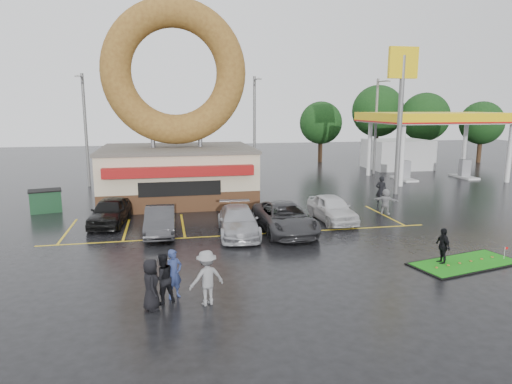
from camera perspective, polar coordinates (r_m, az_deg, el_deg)
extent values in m
plane|color=black|center=(20.23, 0.17, -7.98)|extent=(120.00, 120.00, 0.00)
cube|color=#472B19|center=(32.33, -9.67, 0.08)|extent=(10.00, 8.00, 1.20)
cube|color=beige|center=(32.06, -9.77, 3.16)|extent=(10.00, 8.00, 2.30)
cube|color=#59544C|center=(31.92, -9.84, 5.38)|extent=(10.20, 8.20, 0.20)
cube|color=maroon|center=(27.77, -9.52, 2.53)|extent=(9.00, 0.60, 0.60)
cylinder|color=slate|center=(31.87, -12.78, 6.53)|extent=(0.30, 0.30, 1.20)
cylinder|color=slate|center=(31.95, -6.99, 6.72)|extent=(0.30, 0.30, 1.20)
torus|color=brown|center=(31.87, -10.14, 14.55)|extent=(9.60, 2.00, 9.60)
cylinder|color=silver|center=(38.87, 17.77, 4.33)|extent=(0.40, 0.40, 5.00)
cylinder|color=silver|center=(44.58, 29.12, 4.25)|extent=(0.40, 0.40, 5.00)
cylinder|color=silver|center=(44.18, 14.01, 5.24)|extent=(0.40, 0.40, 5.00)
cylinder|color=silver|center=(49.28, 24.63, 5.12)|extent=(0.40, 0.40, 5.00)
cube|color=silver|center=(43.83, 21.85, 8.35)|extent=(12.00, 8.00, 0.50)
cube|color=yellow|center=(43.83, 21.88, 8.74)|extent=(12.30, 8.30, 0.70)
cube|color=#99999E|center=(42.63, 18.06, 2.67)|extent=(0.90, 0.60, 1.60)
cube|color=#99999E|center=(45.86, 24.62, 2.75)|extent=(0.90, 0.60, 1.60)
cube|color=silver|center=(50.09, 17.21, 4.54)|extent=(6.00, 5.00, 3.00)
cylinder|color=slate|center=(35.10, 17.49, 7.81)|extent=(0.36, 0.36, 10.00)
cube|color=yellow|center=(35.20, 17.92, 15.14)|extent=(2.20, 0.30, 2.20)
cylinder|color=slate|center=(39.32, -20.51, 7.16)|extent=(0.24, 0.24, 9.00)
cylinder|color=slate|center=(38.35, -21.16, 13.34)|extent=(0.12, 2.00, 0.12)
cube|color=slate|center=(37.36, -21.42, 13.33)|extent=(0.40, 0.18, 0.12)
cylinder|color=slate|center=(40.59, -0.19, 7.92)|extent=(0.24, 0.24, 9.00)
cylinder|color=slate|center=(39.62, 0.09, 13.93)|extent=(0.12, 2.00, 0.12)
cube|color=slate|center=(38.64, 0.39, 13.94)|extent=(0.40, 0.18, 0.12)
cylinder|color=slate|center=(45.38, 14.74, 7.87)|extent=(0.24, 0.24, 9.00)
cylinder|color=slate|center=(44.50, 15.58, 13.20)|extent=(0.12, 2.00, 0.12)
cube|color=slate|center=(43.60, 16.18, 13.16)|extent=(0.40, 0.18, 0.12)
cylinder|color=#332114|center=(57.39, 20.13, 5.03)|extent=(0.50, 0.50, 2.88)
sphere|color=black|center=(57.18, 20.37, 8.78)|extent=(5.60, 5.60, 5.60)
cylinder|color=#332114|center=(59.15, 26.11, 4.57)|extent=(0.50, 0.50, 2.52)
sphere|color=black|center=(58.95, 26.38, 7.75)|extent=(4.90, 4.90, 4.90)
cylinder|color=#332114|center=(58.96, 14.78, 5.64)|extent=(0.50, 0.50, 3.24)
sphere|color=black|center=(58.76, 14.98, 9.75)|extent=(6.30, 6.30, 6.30)
cylinder|color=#332114|center=(54.07, 8.02, 5.08)|extent=(0.50, 0.50, 2.52)
sphere|color=black|center=(53.85, 8.11, 8.56)|extent=(4.90, 4.90, 4.90)
imported|color=black|center=(26.44, -17.79, -2.33)|extent=(2.31, 4.59, 1.50)
imported|color=#303032|center=(23.85, -11.90, -3.55)|extent=(1.59, 4.29, 1.40)
imported|color=#A4A4A9|center=(23.29, -2.25, -3.66)|extent=(2.31, 4.98, 1.41)
imported|color=#323235|center=(23.77, 3.59, -3.25)|extent=(2.69, 5.53, 1.51)
imported|color=silver|center=(26.29, 9.47, -2.03)|extent=(1.95, 4.47, 1.50)
imported|color=navy|center=(16.02, -10.21, -10.03)|extent=(0.75, 0.69, 1.71)
imported|color=black|center=(15.72, -11.64, -10.52)|extent=(1.02, 0.92, 1.71)
imported|color=gray|center=(15.33, -6.19, -10.61)|extent=(1.36, 1.04, 1.85)
imported|color=black|center=(15.30, -13.00, -11.20)|extent=(0.66, 0.90, 1.69)
imported|color=black|center=(20.51, 22.30, -6.28)|extent=(0.39, 0.91, 1.54)
imported|color=#959597|center=(28.73, 15.90, -1.14)|extent=(1.45, 1.24, 1.57)
imported|color=black|center=(31.21, 15.37, 0.15)|extent=(0.84, 0.76, 1.93)
cube|color=#163B21|center=(31.16, -24.81, -1.07)|extent=(2.04, 1.60, 1.30)
cube|color=black|center=(21.10, 24.68, -8.12)|extent=(5.00, 3.00, 0.05)
cube|color=#1A7D14|center=(21.09, 24.69, -8.04)|extent=(4.75, 2.75, 0.03)
cylinder|color=silver|center=(22.27, 28.63, -6.71)|extent=(0.02, 0.02, 0.53)
cube|color=red|center=(22.25, 28.82, -6.17)|extent=(0.14, 0.01, 0.10)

